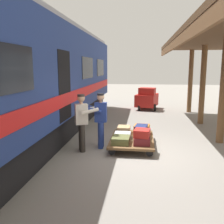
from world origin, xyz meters
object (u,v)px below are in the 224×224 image
luggage_cart (132,139)px  baggage_tug (147,99)px  porter_in_overalls (100,118)px  suitcase_navy_fabric (141,129)px  porter_by_door (82,121)px  suitcase_slate_roller (142,136)px  suitcase_olive_duffel (121,140)px  suitcase_orange_carryall (142,129)px  suitcase_red_plastic (142,133)px  suitcase_maroon_trunk (142,140)px  train_car (15,82)px  suitcase_gray_aluminum (123,135)px  suitcase_tan_vintage (124,130)px

luggage_cart → baggage_tug: (-0.56, -7.24, 0.40)m
porter_in_overalls → baggage_tug: porter_in_overalls is taller
suitcase_navy_fabric → porter_by_door: bearing=19.9°
suitcase_slate_roller → suitcase_olive_duffel: (0.60, 0.58, 0.02)m
suitcase_orange_carryall → suitcase_slate_roller: (0.00, 0.58, -0.07)m
suitcase_olive_duffel → porter_in_overalls: porter_in_overalls is taller
suitcase_red_plastic → baggage_tug: (-0.26, -7.85, 0.02)m
suitcase_navy_fabric → porter_in_overalls: 1.33m
suitcase_olive_duffel → suitcase_red_plastic: 0.65m
luggage_cart → suitcase_navy_fabric: size_ratio=3.85×
suitcase_navy_fabric → suitcase_red_plastic: (-0.02, 0.63, 0.04)m
suitcase_orange_carryall → suitcase_olive_duffel: (0.60, 1.16, -0.05)m
baggage_tug → suitcase_red_plastic: bearing=88.1°
luggage_cart → suitcase_maroon_trunk: (-0.30, 0.58, 0.15)m
suitcase_orange_carryall → suitcase_slate_roller: suitcase_orange_carryall is taller
train_car → suitcase_olive_duffel: 3.55m
suitcase_red_plastic → porter_in_overalls: size_ratio=0.28×
porter_by_door → baggage_tug: size_ratio=0.90×
suitcase_orange_carryall → suitcase_gray_aluminum: size_ratio=1.02×
porter_by_door → suitcase_orange_carryall: bearing=-146.2°
suitcase_gray_aluminum → suitcase_olive_duffel: 0.58m
train_car → suitcase_olive_duffel: bearing=-178.8°
suitcase_gray_aluminum → suitcase_slate_roller: (-0.60, 0.00, -0.00)m
train_car → suitcase_gray_aluminum: (-3.12, -0.65, -1.70)m
suitcase_slate_roller → suitcase_olive_duffel: size_ratio=0.90×
porter_by_door → suitcase_red_plastic: bearing=179.7°
suitcase_maroon_trunk → porter_by_door: porter_by_door is taller
suitcase_slate_roller → suitcase_maroon_trunk: size_ratio=0.97×
suitcase_maroon_trunk → suitcase_olive_duffel: suitcase_maroon_trunk is taller
suitcase_tan_vintage → suitcase_gray_aluminum: (0.00, 0.58, -0.03)m
suitcase_gray_aluminum → suitcase_red_plastic: bearing=135.2°
suitcase_maroon_trunk → porter_in_overalls: (1.28, -0.36, 0.54)m
suitcase_tan_vintage → suitcase_orange_carryall: suitcase_orange_carryall is taller
suitcase_tan_vintage → suitcase_orange_carryall: bearing=180.0°
suitcase_olive_duffel → porter_by_door: porter_by_door is taller
suitcase_navy_fabric → suitcase_red_plastic: 0.64m
suitcase_orange_carryall → suitcase_red_plastic: suitcase_red_plastic is taller
suitcase_olive_duffel → porter_in_overalls: (0.68, -0.36, 0.56)m
suitcase_red_plastic → porter_in_overalls: bearing=-16.6°
train_car → suitcase_gray_aluminum: 3.62m
luggage_cart → suitcase_orange_carryall: 0.68m
suitcase_gray_aluminum → suitcase_slate_roller: size_ratio=0.96×
suitcase_olive_duffel → suitcase_red_plastic: size_ratio=1.26×
suitcase_slate_roller → porter_in_overalls: 1.42m
suitcase_navy_fabric → porter_by_door: size_ratio=0.32×
porter_by_door → suitcase_navy_fabric: bearing=-160.1°
train_car → luggage_cart: 3.94m
suitcase_maroon_trunk → baggage_tug: baggage_tug is taller
luggage_cart → baggage_tug: baggage_tug is taller
suitcase_maroon_trunk → porter_in_overalls: bearing=-15.7°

